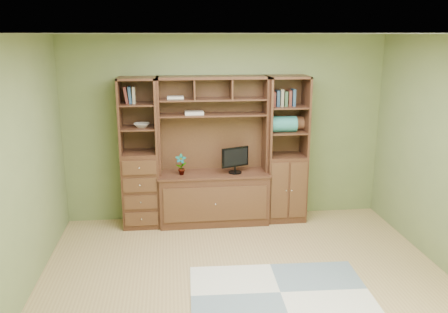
{
  "coord_description": "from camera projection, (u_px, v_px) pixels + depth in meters",
  "views": [
    {
      "loc": [
        -0.77,
        -4.53,
        2.6
      ],
      "look_at": [
        -0.11,
        1.2,
        1.1
      ],
      "focal_mm": 38.0,
      "sensor_mm": 36.0,
      "label": 1
    }
  ],
  "objects": [
    {
      "name": "room",
      "position": [
        249.0,
        167.0,
        4.76
      ],
      "size": [
        4.6,
        4.1,
        2.64
      ],
      "color": "tan",
      "rests_on": "ground"
    },
    {
      "name": "magazines",
      "position": [
        194.0,
        113.0,
        6.41
      ],
      "size": [
        0.25,
        0.18,
        0.04
      ],
      "primitive_type": "cube",
      "color": "beige",
      "rests_on": "center_hutch"
    },
    {
      "name": "right_tower",
      "position": [
        286.0,
        150.0,
        6.63
      ],
      "size": [
        0.55,
        0.45,
        2.05
      ],
      "primitive_type": "cube",
      "color": "#452618",
      "rests_on": "ground"
    },
    {
      "name": "blanket_red",
      "position": [
        297.0,
        123.0,
        6.64
      ],
      "size": [
        0.34,
        0.19,
        0.19
      ],
      "primitive_type": "cube",
      "color": "brown",
      "rests_on": "right_tower"
    },
    {
      "name": "orchid",
      "position": [
        181.0,
        165.0,
        6.44
      ],
      "size": [
        0.15,
        0.1,
        0.29
      ],
      "primitive_type": "imported",
      "color": "#973F33",
      "rests_on": "center_hutch"
    },
    {
      "name": "bowl",
      "position": [
        142.0,
        125.0,
        6.32
      ],
      "size": [
        0.21,
        0.21,
        0.05
      ],
      "primitive_type": "imported",
      "color": "beige",
      "rests_on": "left_tower"
    },
    {
      "name": "left_tower",
      "position": [
        140.0,
        154.0,
        6.41
      ],
      "size": [
        0.5,
        0.45,
        2.05
      ],
      "primitive_type": "cube",
      "color": "#452618",
      "rests_on": "ground"
    },
    {
      "name": "rug",
      "position": [
        280.0,
        293.0,
        4.89
      ],
      "size": [
        1.89,
        1.3,
        0.01
      ],
      "primitive_type": "cube",
      "rotation": [
        0.0,
        0.0,
        -0.04
      ],
      "color": "#A8AEAE",
      "rests_on": "ground"
    },
    {
      "name": "monitor",
      "position": [
        235.0,
        155.0,
        6.49
      ],
      "size": [
        0.45,
        0.33,
        0.5
      ],
      "primitive_type": "cube",
      "rotation": [
        0.0,
        0.0,
        0.4
      ],
      "color": "black",
      "rests_on": "center_hutch"
    },
    {
      "name": "center_hutch",
      "position": [
        214.0,
        152.0,
        6.48
      ],
      "size": [
        1.54,
        0.53,
        2.05
      ],
      "primitive_type": "cube",
      "color": "#452618",
      "rests_on": "ground"
    },
    {
      "name": "blanket_teal",
      "position": [
        282.0,
        124.0,
        6.48
      ],
      "size": [
        0.37,
        0.22,
        0.22
      ],
      "primitive_type": "cube",
      "color": "teal",
      "rests_on": "right_tower"
    }
  ]
}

